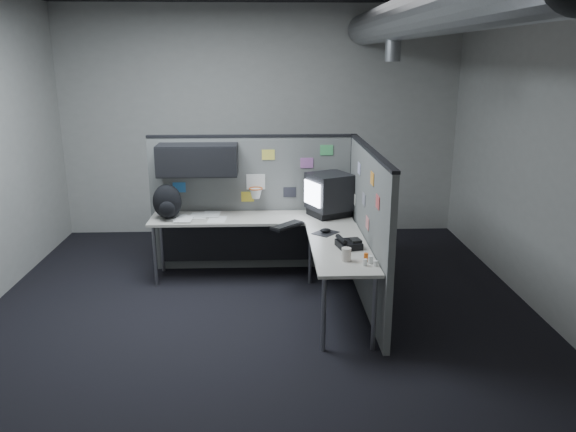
{
  "coord_description": "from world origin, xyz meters",
  "views": [
    {
      "loc": [
        0.08,
        -5.2,
        2.49
      ],
      "look_at": [
        0.29,
        0.35,
        0.92
      ],
      "focal_mm": 35.0,
      "sensor_mm": 36.0,
      "label": 1
    }
  ],
  "objects_px": {
    "phone": "(348,244)",
    "backpack": "(167,202)",
    "keyboard": "(287,226)",
    "monitor": "(329,194)",
    "desk": "(273,234)"
  },
  "relations": [
    {
      "from": "keyboard",
      "to": "phone",
      "type": "distance_m",
      "value": 0.89
    },
    {
      "from": "desk",
      "to": "phone",
      "type": "xyz_separation_m",
      "value": [
        0.71,
        -0.83,
        0.16
      ]
    },
    {
      "from": "desk",
      "to": "monitor",
      "type": "height_order",
      "value": "monitor"
    },
    {
      "from": "phone",
      "to": "backpack",
      "type": "bearing_deg",
      "value": 147.84
    },
    {
      "from": "desk",
      "to": "monitor",
      "type": "distance_m",
      "value": 0.81
    },
    {
      "from": "monitor",
      "to": "phone",
      "type": "xyz_separation_m",
      "value": [
        0.06,
        -1.14,
        -0.21
      ]
    },
    {
      "from": "keyboard",
      "to": "monitor",
      "type": "bearing_deg",
      "value": 40.09
    },
    {
      "from": "desk",
      "to": "backpack",
      "type": "bearing_deg",
      "value": 168.49
    },
    {
      "from": "keyboard",
      "to": "backpack",
      "type": "height_order",
      "value": "backpack"
    },
    {
      "from": "desk",
      "to": "phone",
      "type": "distance_m",
      "value": 1.1
    },
    {
      "from": "phone",
      "to": "keyboard",
      "type": "bearing_deg",
      "value": 126.19
    },
    {
      "from": "desk",
      "to": "backpack",
      "type": "xyz_separation_m",
      "value": [
        -1.19,
        0.24,
        0.31
      ]
    },
    {
      "from": "desk",
      "to": "monitor",
      "type": "xyz_separation_m",
      "value": [
        0.65,
        0.31,
        0.37
      ]
    },
    {
      "from": "phone",
      "to": "backpack",
      "type": "relative_size",
      "value": 0.68
    },
    {
      "from": "monitor",
      "to": "keyboard",
      "type": "distance_m",
      "value": 0.71
    }
  ]
}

